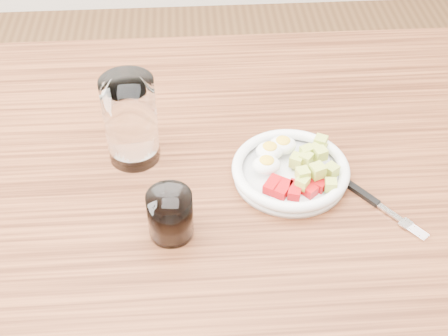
# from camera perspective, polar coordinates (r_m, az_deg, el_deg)

# --- Properties ---
(dining_table) EXTENTS (1.50, 0.90, 0.77)m
(dining_table) POSITION_cam_1_polar(r_m,az_deg,el_deg) (1.05, 0.58, -5.55)
(dining_table) COLOR brown
(dining_table) RESTS_ON ground
(bowl) EXTENTS (0.19, 0.19, 0.05)m
(bowl) POSITION_cam_1_polar(r_m,az_deg,el_deg) (0.99, 6.08, -0.07)
(bowl) COLOR white
(bowl) RESTS_ON dining_table
(fork) EXTENTS (0.11, 0.14, 0.01)m
(fork) POSITION_cam_1_polar(r_m,az_deg,el_deg) (0.98, 13.14, -2.71)
(fork) COLOR black
(fork) RESTS_ON dining_table
(water_glass) EXTENTS (0.08, 0.08, 0.15)m
(water_glass) POSITION_cam_1_polar(r_m,az_deg,el_deg) (0.99, -8.53, 4.33)
(water_glass) COLOR white
(water_glass) RESTS_ON dining_table
(coffee_glass) EXTENTS (0.07, 0.07, 0.07)m
(coffee_glass) POSITION_cam_1_polar(r_m,az_deg,el_deg) (0.89, -4.93, -4.29)
(coffee_glass) COLOR white
(coffee_glass) RESTS_ON dining_table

